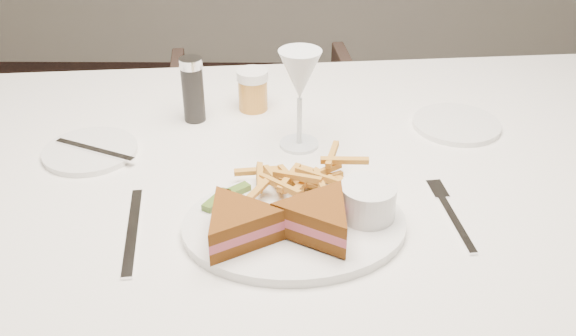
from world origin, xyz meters
The scene contains 2 objects.
chair_far centered at (-0.47, 1.09, 0.30)m, with size 0.58×0.55×0.60m, color #48342C.
table_setting centered at (-0.39, 0.13, 0.79)m, with size 0.81×0.57×0.18m.
Camera 1 is at (-0.39, -0.69, 1.31)m, focal length 40.00 mm.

